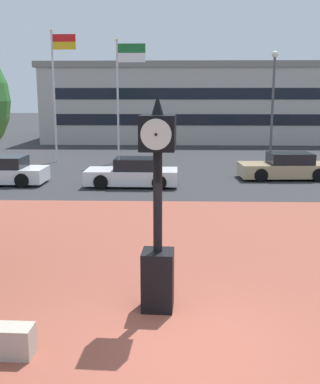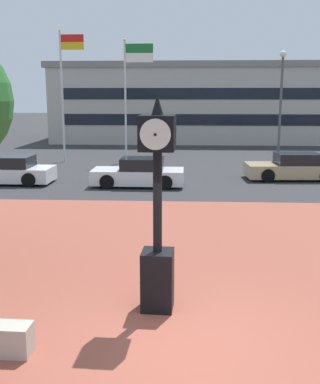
{
  "view_description": "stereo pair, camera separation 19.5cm",
  "coord_description": "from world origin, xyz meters",
  "views": [
    {
      "loc": [
        -0.22,
        -7.1,
        4.05
      ],
      "look_at": [
        -0.49,
        1.57,
        2.26
      ],
      "focal_mm": 44.18,
      "sensor_mm": 36.0,
      "label": 1
    },
    {
      "loc": [
        -0.03,
        -7.09,
        4.05
      ],
      "look_at": [
        -0.49,
        1.57,
        2.26
      ],
      "focal_mm": 44.18,
      "sensor_mm": 36.0,
      "label": 2
    }
  ],
  "objects": [
    {
      "name": "ground_plane",
      "position": [
        0.0,
        0.0,
        0.0
      ],
      "size": [
        200.0,
        200.0,
        0.0
      ],
      "primitive_type": "plane",
      "color": "#2D2D30"
    },
    {
      "name": "plaza_brick_paving",
      "position": [
        0.0,
        3.36,
        0.0
      ],
      "size": [
        44.0,
        14.72,
        0.01
      ],
      "primitive_type": "cube",
      "color": "brown",
      "rests_on": "ground"
    },
    {
      "name": "flagpole_primary",
      "position": [
        -7.3,
        21.47,
        4.55
      ],
      "size": [
        1.48,
        0.14,
        7.79
      ],
      "color": "silver",
      "rests_on": "ground"
    },
    {
      "name": "car_street_far",
      "position": [
        -8.24,
        14.16,
        0.57
      ],
      "size": [
        4.23,
        1.93,
        1.28
      ],
      "rotation": [
        0.0,
        0.0,
        1.56
      ],
      "color": "silver",
      "rests_on": "ground"
    },
    {
      "name": "street_lamp_post",
      "position": [
        5.37,
        20.54,
        3.96
      ],
      "size": [
        0.36,
        0.36,
        6.45
      ],
      "color": "#4C4C51",
      "rests_on": "ground"
    },
    {
      "name": "civic_building",
      "position": [
        2.84,
        37.84,
        3.36
      ],
      "size": [
        28.93,
        12.99,
        6.7
      ],
      "color": "#B2ADA3",
      "rests_on": "ground"
    },
    {
      "name": "flagpole_secondary",
      "position": [
        -3.39,
        21.47,
        4.44
      ],
      "size": [
        1.74,
        0.14,
        7.25
      ],
      "color": "silver",
      "rests_on": "ground"
    },
    {
      "name": "car_street_mid",
      "position": [
        5.24,
        15.94,
        0.57
      ],
      "size": [
        4.52,
        2.09,
        1.28
      ],
      "rotation": [
        0.0,
        0.0,
        1.62
      ],
      "color": "tan",
      "rests_on": "ground"
    },
    {
      "name": "car_street_distant",
      "position": [
        -2.1,
        13.82,
        0.57
      ],
      "size": [
        4.12,
        1.87,
        1.28
      ],
      "rotation": [
        0.0,
        0.0,
        1.56
      ],
      "color": "silver",
      "rests_on": "ground"
    },
    {
      "name": "street_clock",
      "position": [
        -0.53,
        1.38,
        1.78
      ],
      "size": [
        0.67,
        0.75,
        4.06
      ],
      "rotation": [
        0.0,
        0.0,
        -0.05
      ],
      "color": "black",
      "rests_on": "ground"
    }
  ]
}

